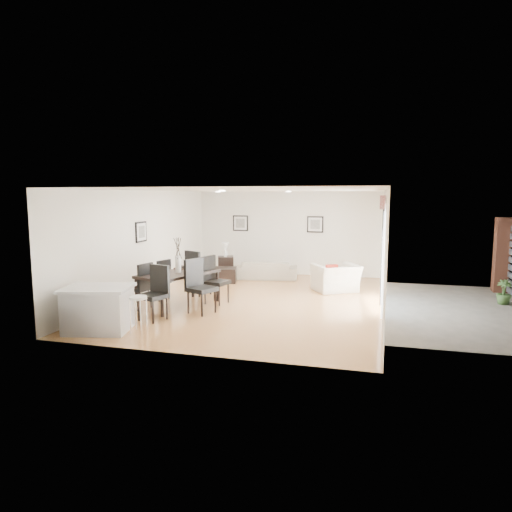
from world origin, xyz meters
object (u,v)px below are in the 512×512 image
(armchair, at_px, (336,278))
(coffee_table, at_px, (218,275))
(dining_chair_head, at_px, (156,289))
(dining_chair_foot, at_px, (196,270))
(dining_chair_wfar, at_px, (161,278))
(kitchen_island, at_px, (98,309))
(dining_chair_wnear, at_px, (142,284))
(dining_chair_enear, at_px, (198,283))
(dining_chair_efar, at_px, (213,277))
(sofa, at_px, (266,270))
(side_table, at_px, (226,266))
(dining_table, at_px, (178,276))
(bar_stool, at_px, (138,302))

(armchair, bearing_deg, coffee_table, -37.24)
(dining_chair_head, relative_size, coffee_table, 1.05)
(dining_chair_foot, bearing_deg, dining_chair_wfar, 73.61)
(dining_chair_foot, xyz_separation_m, kitchen_island, (-0.60, -3.42, -0.22))
(dining_chair_wnear, distance_m, dining_chair_enear, 1.35)
(coffee_table, bearing_deg, dining_chair_efar, -86.53)
(sofa, bearing_deg, dining_chair_wfar, 54.04)
(dining_chair_foot, distance_m, coffee_table, 1.90)
(sofa, distance_m, armchair, 2.62)
(side_table, height_order, kitchen_island, kitchen_island)
(dining_chair_enear, xyz_separation_m, dining_chair_head, (-0.64, -0.74, -0.03))
(dining_chair_wfar, xyz_separation_m, dining_chair_foot, (0.64, 0.73, 0.09))
(dining_table, xyz_separation_m, coffee_table, (-0.12, 3.03, -0.50))
(dining_chair_efar, xyz_separation_m, dining_chair_foot, (-0.71, 0.68, 0.02))
(dining_table, relative_size, dining_chair_enear, 1.79)
(bar_stool, bearing_deg, sofa, 81.53)
(sofa, height_order, armchair, armchair)
(dining_chair_head, bearing_deg, dining_chair_foot, 109.49)
(coffee_table, bearing_deg, dining_chair_wnear, -112.81)
(dining_chair_enear, bearing_deg, dining_chair_wnear, 115.17)
(dining_chair_wnear, height_order, dining_chair_efar, dining_chair_efar)
(bar_stool, bearing_deg, dining_chair_wfar, 108.41)
(kitchen_island, relative_size, bar_stool, 1.95)
(dining_chair_efar, height_order, dining_chair_head, dining_chair_efar)
(dining_chair_wfar, relative_size, dining_chair_enear, 0.85)
(dining_chair_wnear, height_order, kitchen_island, dining_chair_wnear)
(dining_table, height_order, dining_chair_foot, dining_chair_foot)
(dining_chair_wfar, height_order, bar_stool, dining_chair_wfar)
(dining_chair_efar, bearing_deg, side_table, 27.27)
(armchair, height_order, kitchen_island, kitchen_island)
(dining_chair_wfar, relative_size, dining_chair_foot, 0.87)
(sofa, distance_m, dining_chair_foot, 3.03)
(dining_chair_wnear, bearing_deg, coffee_table, -176.98)
(dining_chair_efar, height_order, bar_stool, dining_chair_efar)
(armchair, distance_m, bar_stool, 5.80)
(sofa, bearing_deg, dining_chair_head, 69.34)
(dining_chair_wnear, xyz_separation_m, coffee_table, (0.55, 3.53, -0.37))
(sofa, distance_m, dining_chair_wfar, 3.95)
(dining_chair_wnear, height_order, dining_chair_head, dining_chair_head)
(dining_chair_efar, relative_size, side_table, 1.77)
(dining_chair_wnear, relative_size, dining_chair_wfar, 1.05)
(dining_chair_wfar, height_order, kitchen_island, dining_chair_wfar)
(armchair, xyz_separation_m, dining_chair_foot, (-3.43, -1.44, 0.29))
(dining_chair_wnear, height_order, side_table, dining_chair_wnear)
(armchair, xyz_separation_m, coffee_table, (-3.51, 0.41, -0.15))
(dining_table, relative_size, coffee_table, 1.97)
(dining_chair_efar, bearing_deg, dining_chair_head, 172.28)
(dining_chair_foot, distance_m, kitchen_island, 3.47)
(sofa, relative_size, dining_chair_head, 1.67)
(dining_chair_wnear, bearing_deg, dining_chair_efar, 138.49)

